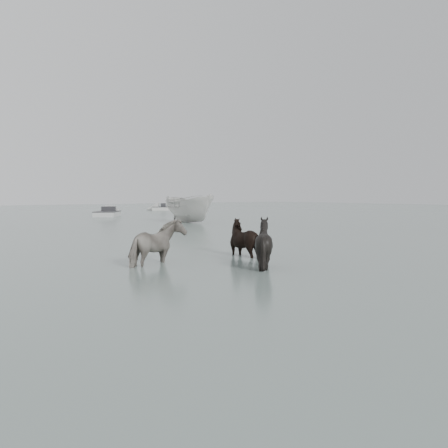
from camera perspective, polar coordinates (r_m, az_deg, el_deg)
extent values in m
plane|color=#56665F|center=(12.14, 5.60, -5.04)|extent=(140.00, 140.00, 0.00)
imported|color=black|center=(12.76, -7.72, -1.44)|extent=(1.83, 1.27, 1.42)
imported|color=black|center=(14.48, 2.93, -0.84)|extent=(1.62, 1.73, 1.41)
imported|color=black|center=(12.26, 4.56, -1.51)|extent=(1.39, 1.25, 1.46)
imported|color=silver|center=(31.07, -3.95, 1.91)|extent=(2.38, 5.04, 1.88)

